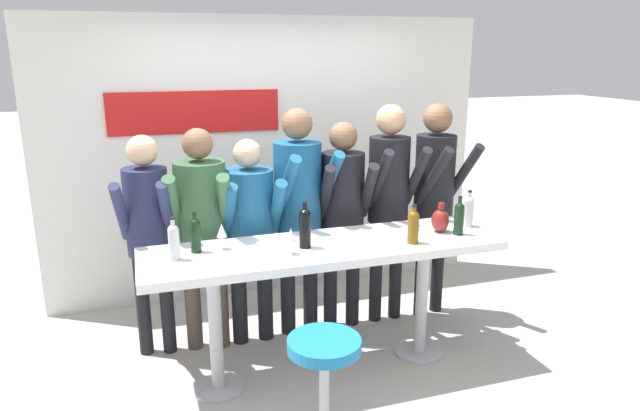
% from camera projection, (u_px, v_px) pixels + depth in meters
% --- Properties ---
extents(ground_plane, '(40.00, 40.00, 0.00)m').
position_uv_depth(ground_plane, '(324.00, 370.00, 4.15)').
color(ground_plane, '#B2ADA3').
extents(back_wall, '(4.07, 0.12, 2.54)m').
position_uv_depth(back_wall, '(269.00, 158.00, 5.27)').
color(back_wall, silver).
rests_on(back_wall, ground_plane).
extents(tasting_table, '(2.47, 0.67, 0.97)m').
position_uv_depth(tasting_table, '(325.00, 263.00, 3.92)').
color(tasting_table, white).
rests_on(tasting_table, ground_plane).
extents(bar_stool, '(0.45, 0.45, 0.67)m').
position_uv_depth(bar_stool, '(324.00, 374.00, 3.28)').
color(bar_stool, '#B2B2B7').
rests_on(bar_stool, ground_plane).
extents(person_far_left, '(0.43, 0.55, 1.68)m').
position_uv_depth(person_far_left, '(148.00, 222.00, 4.11)').
color(person_far_left, black).
rests_on(person_far_left, ground_plane).
extents(person_left, '(0.51, 0.61, 1.72)m').
position_uv_depth(person_left, '(202.00, 217.00, 4.19)').
color(person_left, '#473D33').
rests_on(person_left, ground_plane).
extents(person_center_left, '(0.45, 0.53, 1.62)m').
position_uv_depth(person_center_left, '(250.00, 221.00, 4.31)').
color(person_center_left, black).
rests_on(person_center_left, ground_plane).
extents(person_center, '(0.50, 0.62, 1.83)m').
position_uv_depth(person_center, '(299.00, 197.00, 4.44)').
color(person_center, black).
rests_on(person_center, ground_plane).
extents(person_center_right, '(0.46, 0.57, 1.71)m').
position_uv_depth(person_center_right, '(343.00, 203.00, 4.54)').
color(person_center_right, black).
rests_on(person_center_right, ground_plane).
extents(person_right, '(0.40, 0.54, 1.84)m').
position_uv_depth(person_right, '(389.00, 189.00, 4.63)').
color(person_right, black).
rests_on(person_right, ground_plane).
extents(person_far_right, '(0.46, 0.59, 1.83)m').
position_uv_depth(person_far_right, '(435.00, 186.00, 4.74)').
color(person_far_right, black).
rests_on(person_far_right, ground_plane).
extents(wine_bottle_0, '(0.07, 0.07, 0.28)m').
position_uv_depth(wine_bottle_0, '(459.00, 217.00, 4.06)').
color(wine_bottle_0, black).
rests_on(wine_bottle_0, tasting_table).
extents(wine_bottle_1, '(0.08, 0.08, 0.27)m').
position_uv_depth(wine_bottle_1, '(413.00, 225.00, 3.88)').
color(wine_bottle_1, brown).
rests_on(wine_bottle_1, tasting_table).
extents(wine_bottle_2, '(0.07, 0.07, 0.28)m').
position_uv_depth(wine_bottle_2, '(469.00, 210.00, 4.25)').
color(wine_bottle_2, '#B7BCC1').
rests_on(wine_bottle_2, tasting_table).
extents(wine_bottle_3, '(0.07, 0.07, 0.28)m').
position_uv_depth(wine_bottle_3, '(195.00, 233.00, 3.71)').
color(wine_bottle_3, black).
rests_on(wine_bottle_3, tasting_table).
extents(wine_bottle_4, '(0.07, 0.07, 0.28)m').
position_uv_depth(wine_bottle_4, '(174.00, 240.00, 3.58)').
color(wine_bottle_4, '#B7BCC1').
rests_on(wine_bottle_4, tasting_table).
extents(wine_bottle_5, '(0.08, 0.08, 0.33)m').
position_uv_depth(wine_bottle_5, '(305.00, 226.00, 3.79)').
color(wine_bottle_5, black).
rests_on(wine_bottle_5, tasting_table).
extents(wine_glass_0, '(0.07, 0.07, 0.18)m').
position_uv_depth(wine_glass_0, '(291.00, 236.00, 3.67)').
color(wine_glass_0, silver).
rests_on(wine_glass_0, tasting_table).
extents(wine_glass_1, '(0.07, 0.07, 0.18)m').
position_uv_depth(wine_glass_1, '(222.00, 231.00, 3.77)').
color(wine_glass_1, silver).
rests_on(wine_glass_1, tasting_table).
extents(decorative_vase, '(0.13, 0.13, 0.22)m').
position_uv_depth(decorative_vase, '(440.00, 220.00, 4.13)').
color(decorative_vase, maroon).
rests_on(decorative_vase, tasting_table).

